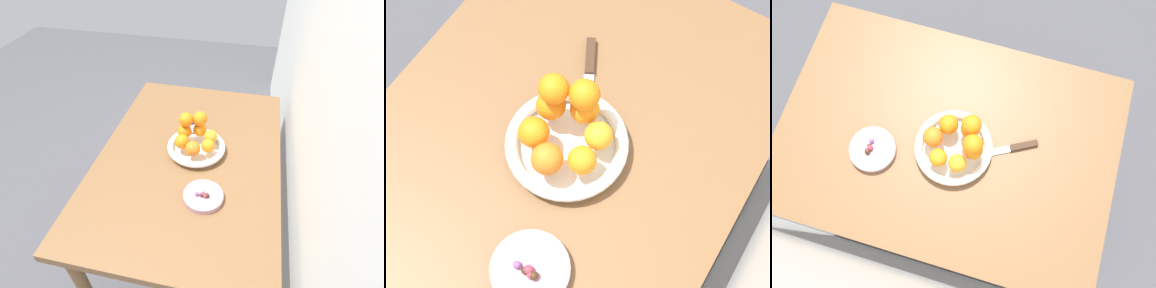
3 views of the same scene
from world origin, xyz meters
The scene contains 18 objects.
ground_plane centered at (0.00, 0.00, 0.00)m, with size 6.00×6.00×0.00m, color #4C4C51.
dining_table centered at (0.00, 0.00, 0.65)m, with size 1.10×0.76×0.74m.
fruit_bowl centered at (-0.03, 0.02, 0.76)m, with size 0.25×0.25×0.04m.
candy_dish centered at (0.22, 0.10, 0.75)m, with size 0.15×0.15×0.02m, color #B28C99.
orange_0 centered at (-0.07, -0.04, 0.81)m, with size 0.06×0.06×0.06m, color orange.
orange_1 centered at (0.00, -0.03, 0.81)m, with size 0.06×0.06×0.06m, color orange.
orange_2 centered at (0.03, 0.02, 0.81)m, with size 0.06×0.06×0.06m, color orange.
orange_3 centered at (0.00, 0.08, 0.81)m, with size 0.06×0.06×0.06m, color orange.
orange_4 centered at (-0.06, 0.08, 0.81)m, with size 0.06×0.06×0.06m, color orange.
orange_5 centered at (-0.10, 0.03, 0.81)m, with size 0.06×0.06×0.06m, color orange.
orange_6 centered at (-0.07, -0.03, 0.87)m, with size 0.06×0.06×0.06m, color orange.
orange_7 centered at (-0.09, 0.03, 0.87)m, with size 0.06×0.06×0.06m, color orange.
candy_ball_0 centered at (0.22, 0.10, 0.77)m, with size 0.02×0.02×0.02m, color #C6384C.
candy_ball_1 centered at (0.22, 0.10, 0.77)m, with size 0.01×0.01×0.01m, color #472819.
candy_ball_2 centered at (0.23, 0.11, 0.77)m, with size 0.01×0.01×0.01m, color #C6384C.
candy_ball_3 centered at (0.22, 0.11, 0.77)m, with size 0.02×0.02×0.02m, color #472819.
candy_ball_4 centered at (0.22, 0.08, 0.77)m, with size 0.01×0.01×0.01m, color #8C4C99.
knife centered at (-0.19, -0.02, 0.75)m, with size 0.24×0.14×0.01m.
Camera 3 is at (-0.15, 0.31, 1.90)m, focal length 35.00 mm.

